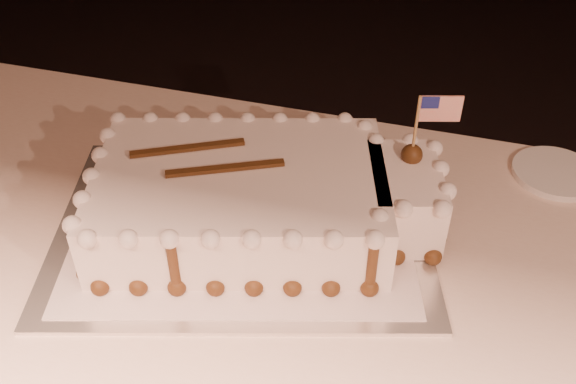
# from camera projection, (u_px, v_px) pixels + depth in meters

# --- Properties ---
(room_shell) EXTENTS (6.10, 8.10, 2.90)m
(room_shell) POSITION_uv_depth(u_px,v_px,m) (325.00, 54.00, 0.17)
(room_shell) COLOR black
(room_shell) RESTS_ON ground
(cake_board) EXTENTS (0.72, 0.62, 0.01)m
(cake_board) POSITION_uv_depth(u_px,v_px,m) (243.00, 226.00, 1.08)
(cake_board) COLOR silver
(cake_board) RESTS_ON banquet_table
(doily) EXTENTS (0.65, 0.56, 0.00)m
(doily) POSITION_uv_depth(u_px,v_px,m) (243.00, 223.00, 1.08)
(doily) COLOR silver
(doily) RESTS_ON cake_board
(sheet_cake) EXTENTS (0.61, 0.43, 0.23)m
(sheet_cake) POSITION_uv_depth(u_px,v_px,m) (261.00, 197.00, 1.05)
(sheet_cake) COLOR white
(sheet_cake) RESTS_ON doily
(side_plate) EXTENTS (0.16, 0.16, 0.01)m
(side_plate) POSITION_uv_depth(u_px,v_px,m) (556.00, 173.00, 1.20)
(side_plate) COLOR white
(side_plate) RESTS_ON banquet_table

